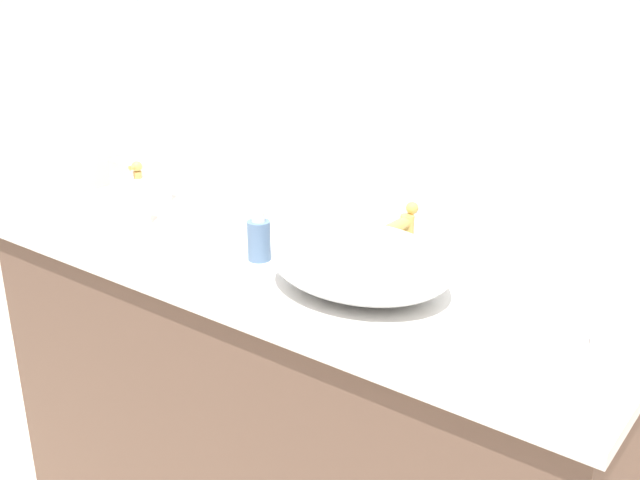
% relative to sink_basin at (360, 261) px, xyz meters
% --- Properties ---
extents(bathroom_wall_rear, '(6.00, 0.06, 2.60)m').
position_rel_sink_basin_xyz_m(bathroom_wall_rear, '(-0.14, 0.36, 0.33)').
color(bathroom_wall_rear, silver).
rests_on(bathroom_wall_rear, ground).
extents(vanity_counter, '(1.63, 0.56, 0.90)m').
position_rel_sink_basin_xyz_m(vanity_counter, '(-0.23, 0.04, -0.51)').
color(vanity_counter, brown).
rests_on(vanity_counter, ground).
extents(sink_basin, '(0.40, 0.31, 0.13)m').
position_rel_sink_basin_xyz_m(sink_basin, '(0.00, 0.00, 0.00)').
color(sink_basin, silver).
rests_on(sink_basin, vanity_counter).
extents(faucet, '(0.03, 0.14, 0.14)m').
position_rel_sink_basin_xyz_m(faucet, '(0.00, 0.17, 0.02)').
color(faucet, gold).
rests_on(faucet, vanity_counter).
extents(soap_dispenser, '(0.05, 0.05, 0.17)m').
position_rel_sink_basin_xyz_m(soap_dispenser, '(-0.69, -0.00, 0.01)').
color(soap_dispenser, white).
rests_on(soap_dispenser, vanity_counter).
extents(lotion_bottle, '(0.05, 0.05, 0.12)m').
position_rel_sink_basin_xyz_m(lotion_bottle, '(-0.28, 0.00, -0.01)').
color(lotion_bottle, slate).
rests_on(lotion_bottle, vanity_counter).
extents(tissue_box, '(0.14, 0.14, 0.16)m').
position_rel_sink_basin_xyz_m(tissue_box, '(-0.85, 0.13, 0.01)').
color(tissue_box, beige).
rests_on(tissue_box, vanity_counter).
extents(candle_jar, '(0.06, 0.06, 0.04)m').
position_rel_sink_basin_xyz_m(candle_jar, '(0.49, 0.07, -0.05)').
color(candle_jar, silver).
rests_on(candle_jar, vanity_counter).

